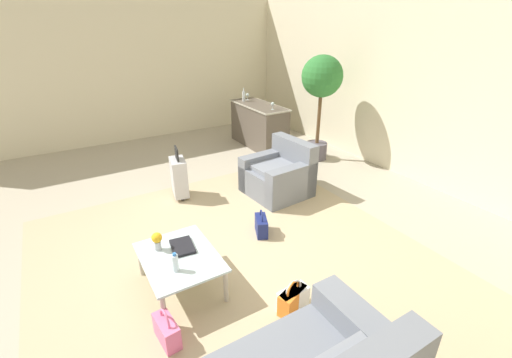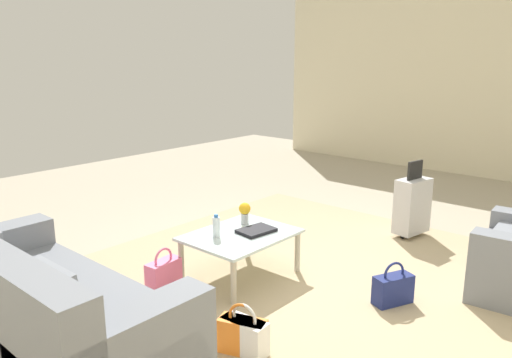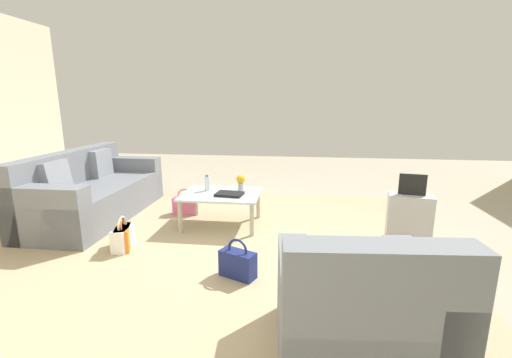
{
  "view_description": "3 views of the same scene",
  "coord_description": "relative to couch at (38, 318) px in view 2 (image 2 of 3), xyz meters",
  "views": [
    {
      "loc": [
        3.25,
        -1.29,
        2.62
      ],
      "look_at": [
        0.46,
        0.39,
        1.1
      ],
      "focal_mm": 24.0,
      "sensor_mm": 36.0,
      "label": 1
    },
    {
      "loc": [
        3.45,
        2.35,
        1.93
      ],
      "look_at": [
        0.84,
        0.07,
        1.08
      ],
      "focal_mm": 35.0,
      "sensor_mm": 36.0,
      "label": 2
    },
    {
      "loc": [
        -0.53,
        3.47,
        1.52
      ],
      "look_at": [
        -0.13,
        0.25,
        0.77
      ],
      "focal_mm": 24.0,
      "sensor_mm": 36.0,
      "label": 3
    }
  ],
  "objects": [
    {
      "name": "wall_left",
      "position": [
        -7.25,
        0.6,
        1.24
      ],
      "size": [
        0.12,
        8.0,
        3.1
      ],
      "primitive_type": "cube",
      "color": "beige",
      "rests_on": "ground"
    },
    {
      "name": "area_rug",
      "position": [
        -1.59,
        0.8,
        -0.3
      ],
      "size": [
        5.2,
        4.4,
        0.01
      ],
      "primitive_type": "cube",
      "color": "tan",
      "rests_on": "ground"
    },
    {
      "name": "handbag_orange",
      "position": [
        -0.93,
        0.92,
        -0.18
      ],
      "size": [
        0.24,
        0.35,
        0.36
      ],
      "color": "orange",
      "rests_on": "ground"
    },
    {
      "name": "coffee_table",
      "position": [
        -1.79,
        0.1,
        0.05
      ],
      "size": [
        0.95,
        0.73,
        0.41
      ],
      "color": "silver",
      "rests_on": "ground"
    },
    {
      "name": "ground_plane",
      "position": [
        -2.19,
        0.6,
        -0.31
      ],
      "size": [
        12.0,
        12.0,
        0.0
      ],
      "primitive_type": "plane",
      "color": "#A89E89"
    },
    {
      "name": "water_bottle",
      "position": [
        -1.59,
        0.0,
        0.2
      ],
      "size": [
        0.06,
        0.06,
        0.2
      ],
      "color": "silver",
      "rests_on": "coffee_table"
    },
    {
      "name": "coffee_table_book",
      "position": [
        -1.91,
        0.18,
        0.12
      ],
      "size": [
        0.34,
        0.26,
        0.03
      ],
      "primitive_type": "cube",
      "rotation": [
        0.0,
        0.0,
        -0.13
      ],
      "color": "black",
      "rests_on": "coffee_table"
    },
    {
      "name": "handbag_white",
      "position": [
        -0.93,
        0.93,
        -0.18
      ],
      "size": [
        0.17,
        0.33,
        0.36
      ],
      "color": "white",
      "rests_on": "ground"
    },
    {
      "name": "handbag_navy",
      "position": [
        -2.22,
        1.36,
        -0.18
      ],
      "size": [
        0.35,
        0.26,
        0.36
      ],
      "color": "navy",
      "rests_on": "ground"
    },
    {
      "name": "handbag_pink",
      "position": [
        -1.2,
        -0.25,
        -0.18
      ],
      "size": [
        0.33,
        0.17,
        0.36
      ],
      "color": "pink",
      "rests_on": "ground"
    },
    {
      "name": "flower_vase",
      "position": [
        -2.01,
        -0.05,
        0.23
      ],
      "size": [
        0.11,
        0.11,
        0.21
      ],
      "color": "#B2B7BC",
      "rests_on": "coffee_table"
    },
    {
      "name": "couch",
      "position": [
        0.0,
        0.0,
        0.0
      ],
      "size": [
        0.93,
        2.12,
        0.88
      ],
      "color": "slate",
      "rests_on": "ground"
    },
    {
      "name": "suitcase_silver",
      "position": [
        -3.79,
        0.8,
        0.05
      ],
      "size": [
        0.43,
        0.29,
        0.85
      ],
      "color": "#B7B7BC",
      "rests_on": "ground"
    }
  ]
}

